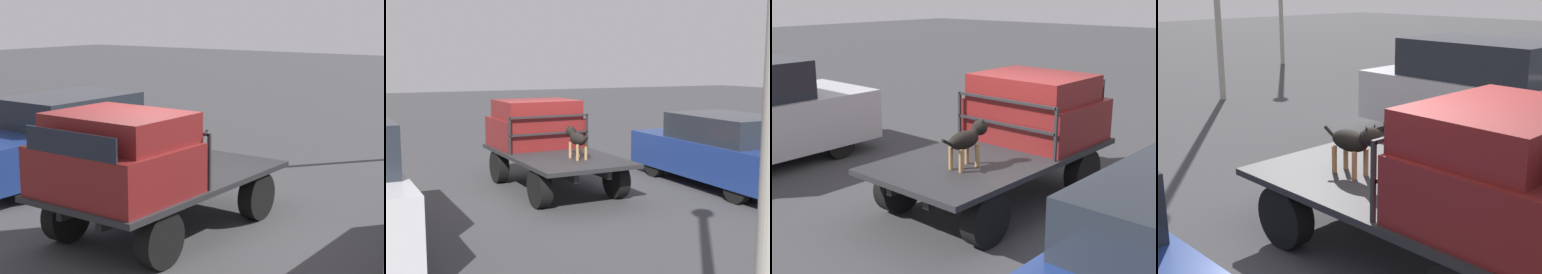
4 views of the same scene
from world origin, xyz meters
The scene contains 6 objects.
ground_plane centered at (0.00, 0.00, 0.00)m, with size 80.00×80.00×0.00m, color #38383A.
flatbed_truck centered at (0.00, 0.00, 0.58)m, with size 3.88×1.98×0.80m.
truck_cab centered at (1.06, 0.00, 1.30)m, with size 1.59×1.86×1.07m.
truck_headboard centered at (0.23, 0.00, 1.32)m, with size 0.04×1.86×0.78m.
dog centered at (-0.76, -0.15, 1.20)m, with size 0.91×0.25×0.65m.
parked_sedan centered at (-1.29, -3.48, 0.80)m, with size 4.47×1.83×1.59m.
Camera 1 is at (7.13, 5.58, 3.15)m, focal length 60.00 mm.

